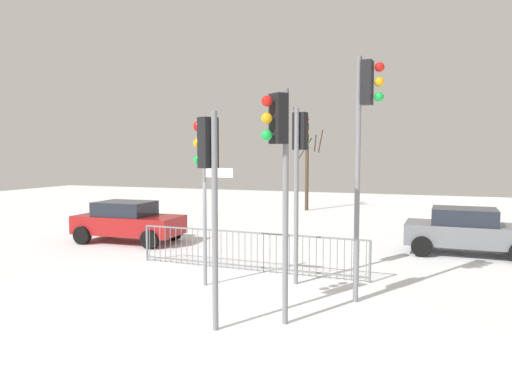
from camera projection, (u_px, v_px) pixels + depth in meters
ground_plane at (200, 301)px, 10.44m from camera, size 60.00×60.00×0.00m
traffic_light_foreground_right at (365, 124)px, 10.01m from camera, size 0.57×0.33×5.19m
traffic_light_foreground_left at (299, 156)px, 11.67m from camera, size 0.36×0.56×4.27m
traffic_light_mid_left at (209, 171)px, 8.59m from camera, size 0.54×0.38×3.92m
traffic_light_mid_right at (279, 153)px, 8.70m from camera, size 0.45×0.48×4.36m
direction_sign_post at (207, 215)px, 11.52m from camera, size 0.79×0.09×3.08m
pedestrian_guard_railing at (248, 251)px, 13.08m from camera, size 6.60×0.29×1.07m
car_red_far at (128, 221)px, 17.30m from camera, size 3.86×2.04×1.47m
car_grey_mid at (468, 231)px, 15.15m from camera, size 3.84×2.01×1.47m
bare_tree_left at (307, 161)px, 26.96m from camera, size 1.91×1.90×5.81m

